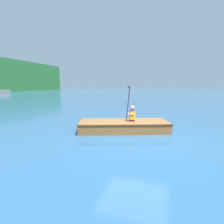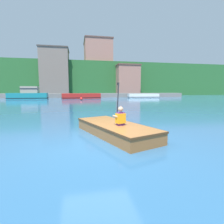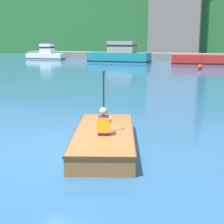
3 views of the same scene
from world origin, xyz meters
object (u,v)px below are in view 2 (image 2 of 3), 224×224
rowboat_foreground (114,128)px  channel_buoy (81,99)px  moored_boat_dock_west_inner (143,96)px  moored_boat_dock_center_near (81,96)px  person_paddler (120,117)px  moored_boat_dock_center_far (29,94)px

rowboat_foreground → channel_buoy: channel_buoy is taller
moored_boat_dock_west_inner → rowboat_foreground: moored_boat_dock_west_inner is taller
moored_boat_dock_center_near → channel_buoy: 5.73m
moored_boat_dock_west_inner → person_paddler: bearing=-112.7°
moored_boat_dock_center_far → person_paddler: (9.85, -27.89, -0.14)m
moored_boat_dock_west_inner → moored_boat_dock_center_near: size_ratio=0.89×
moored_boat_dock_center_near → person_paddler: (0.64, -28.19, 0.25)m
moored_boat_dock_west_inner → rowboat_foreground: (-12.48, -29.12, -0.15)m
moored_boat_dock_west_inner → moored_boat_dock_center_far: (-22.20, -1.61, 0.46)m
moored_boat_dock_center_near → person_paddler: person_paddler is taller
rowboat_foreground → channel_buoy: size_ratio=5.37×
moored_boat_dock_center_near → channel_buoy: moored_boat_dock_center_near is taller
moored_boat_dock_center_near → person_paddler: bearing=-88.7°
moored_boat_dock_center_far → rowboat_foreground: (9.71, -27.51, -0.61)m
channel_buoy → moored_boat_dock_center_far: bearing=149.2°
moored_boat_dock_west_inner → channel_buoy: bearing=-151.8°
moored_boat_dock_center_near → moored_boat_dock_center_far: size_ratio=1.12×
moored_boat_dock_center_near → channel_buoy: (-0.13, -5.73, -0.23)m
moored_boat_dock_center_far → rowboat_foreground: 29.18m
rowboat_foreground → channel_buoy: (-0.63, 22.09, -0.01)m
moored_boat_dock_center_near → channel_buoy: bearing=-91.3°
moored_boat_dock_center_near → moored_boat_dock_center_far: bearing=-178.1°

